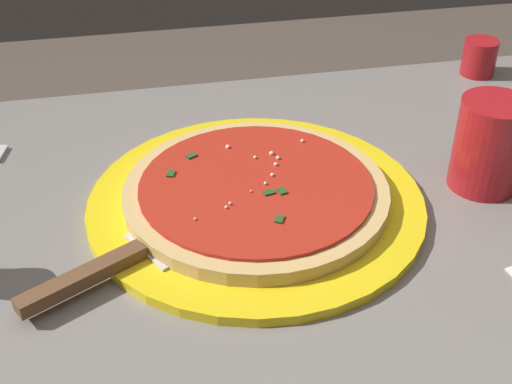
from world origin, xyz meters
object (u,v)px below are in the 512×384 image
(serving_plate, at_px, (256,203))
(pizza, at_px, (256,191))
(pizza_server, at_px, (121,261))
(cup_tall_drink, at_px, (489,145))
(cup_small_sauce, at_px, (479,57))

(serving_plate, relative_size, pizza, 1.28)
(serving_plate, height_order, pizza_server, pizza_server)
(pizza, bearing_deg, pizza_server, -151.30)
(serving_plate, distance_m, pizza_server, 0.17)
(pizza, height_order, pizza_server, pizza)
(pizza_server, distance_m, cup_tall_drink, 0.42)
(cup_tall_drink, distance_m, cup_small_sauce, 0.31)
(serving_plate, distance_m, cup_small_sauce, 0.48)
(pizza, relative_size, pizza_server, 1.35)
(cup_tall_drink, bearing_deg, pizza_server, -170.01)
(cup_tall_drink, relative_size, cup_small_sauce, 2.00)
(serving_plate, bearing_deg, pizza, 107.09)
(serving_plate, bearing_deg, cup_tall_drink, -2.00)
(cup_tall_drink, xyz_separation_m, cup_small_sauce, (0.13, 0.28, -0.03))
(serving_plate, relative_size, cup_tall_drink, 3.47)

